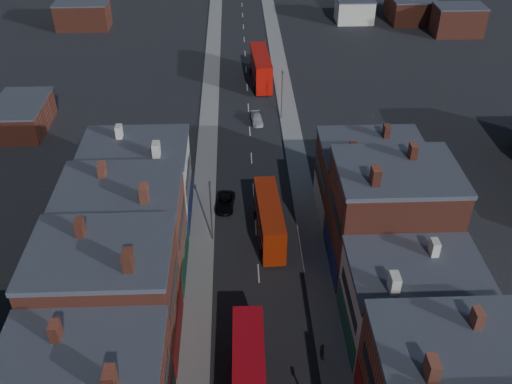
{
  "coord_description": "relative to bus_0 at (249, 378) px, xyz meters",
  "views": [
    {
      "loc": [
        -2.08,
        -21.95,
        43.47
      ],
      "look_at": [
        0.0,
        31.27,
        5.84
      ],
      "focal_mm": 40.0,
      "sensor_mm": 36.0,
      "label": 1
    }
  ],
  "objects": [
    {
      "name": "pavement_east",
      "position": [
        8.0,
        41.68,
        -2.73
      ],
      "size": [
        3.0,
        200.0,
        0.12
      ],
      "primitive_type": "cube",
      "color": "gray",
      "rests_on": "ground"
    },
    {
      "name": "car_2",
      "position": [
        -2.24,
        28.11,
        -2.12
      ],
      "size": [
        2.64,
        5.0,
        1.34
      ],
      "primitive_type": "imported",
      "rotation": [
        0.0,
        0.0,
        -0.09
      ],
      "color": "black",
      "rests_on": "ground"
    },
    {
      "name": "bus_1",
      "position": [
        3.0,
        21.95,
        -0.16
      ],
      "size": [
        3.33,
        11.43,
        4.88
      ],
      "rotation": [
        0.0,
        0.0,
        0.06
      ],
      "color": "#B0270A",
      "rests_on": "ground"
    },
    {
      "name": "ped_3",
      "position": [
        6.87,
        3.94,
        -1.74
      ],
      "size": [
        0.6,
        1.14,
        1.87
      ],
      "primitive_type": "imported",
      "rotation": [
        0.0,
        0.0,
        1.66
      ],
      "color": "#514C46",
      "rests_on": "pavement_east"
    },
    {
      "name": "car_3",
      "position": [
        2.7,
        50.51,
        -2.19
      ],
      "size": [
        2.05,
        4.28,
        1.2
      ],
      "primitive_type": "imported",
      "rotation": [
        0.0,
        0.0,
        0.09
      ],
      "color": "silver",
      "rests_on": "ground"
    },
    {
      "name": "pavement_west",
      "position": [
        -5.0,
        41.68,
        -2.73
      ],
      "size": [
        3.0,
        200.0,
        0.12
      ],
      "primitive_type": "cube",
      "color": "gray",
      "rests_on": "ground"
    },
    {
      "name": "lamp_post_3",
      "position": [
        6.7,
        51.68,
        1.91
      ],
      "size": [
        0.25,
        0.7,
        8.12
      ],
      "color": "slate",
      "rests_on": "ground"
    },
    {
      "name": "lamp_post_2",
      "position": [
        -3.7,
        21.68,
        1.91
      ],
      "size": [
        0.25,
        0.7,
        8.12
      ],
      "color": "slate",
      "rests_on": "ground"
    },
    {
      "name": "bus_0",
      "position": [
        0.0,
        0.0,
        0.0
      ],
      "size": [
        3.17,
        12.02,
        5.17
      ],
      "rotation": [
        0.0,
        0.0,
        -0.01
      ],
      "color": "red",
      "rests_on": "ground"
    },
    {
      "name": "bus_2",
      "position": [
        4.01,
        65.53,
        0.13
      ],
      "size": [
        3.71,
        12.7,
        5.42
      ],
      "rotation": [
        0.0,
        0.0,
        0.06
      ],
      "color": "#B30F07",
      "rests_on": "ground"
    }
  ]
}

